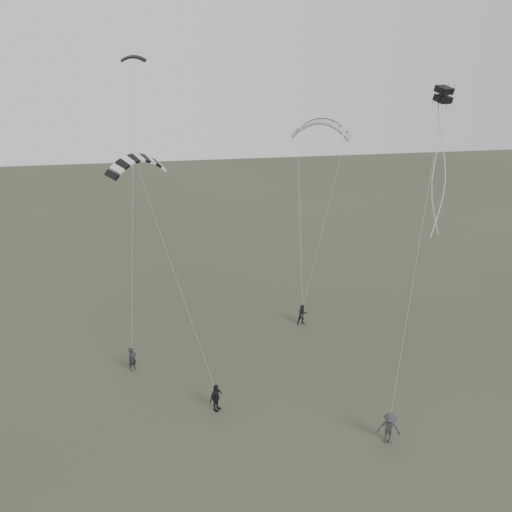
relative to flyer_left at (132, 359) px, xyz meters
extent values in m
plane|color=#313A28|center=(6.91, -4.76, -0.80)|extent=(140.00, 140.00, 0.00)
imported|color=black|center=(0.00, 0.00, 0.00)|extent=(0.69, 0.66, 1.59)
imported|color=black|center=(12.19, 3.78, 0.00)|extent=(0.83, 0.67, 1.60)
imported|color=black|center=(4.94, -4.79, 0.06)|extent=(1.00, 1.01, 1.72)
imported|color=#2E2E34|center=(13.59, -8.79, 0.11)|extent=(1.34, 1.06, 1.81)
camera|label=1|loc=(3.40, -27.85, 18.34)|focal=35.00mm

